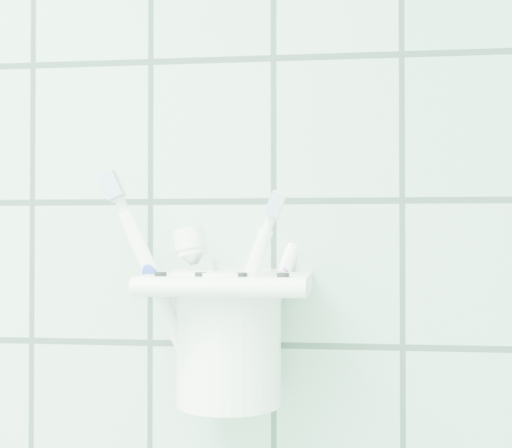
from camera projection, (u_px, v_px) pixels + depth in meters
holder_bracket at (229, 285)px, 0.61m from camera, size 0.14×0.11×0.04m
cup at (229, 332)px, 0.62m from camera, size 0.10×0.10×0.12m
toothbrush_pink at (203, 272)px, 0.61m from camera, size 0.08×0.02×0.21m
toothbrush_blue at (243, 277)px, 0.61m from camera, size 0.06×0.07×0.20m
toothbrush_orange at (207, 288)px, 0.61m from camera, size 0.06×0.02×0.18m
toothpaste_tube at (217, 298)px, 0.60m from camera, size 0.06×0.04×0.15m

